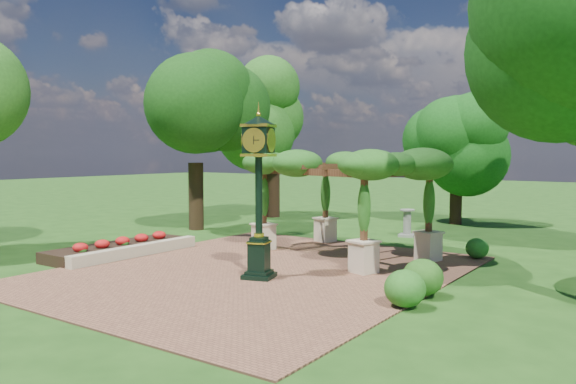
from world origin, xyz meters
The scene contains 13 objects.
ground centered at (0.00, 0.00, 0.00)m, with size 120.00×120.00×0.00m, color #1E4714.
brick_plaza centered at (0.00, 1.00, 0.02)m, with size 10.00×12.00×0.04m, color brown.
border_wall centered at (-4.60, 0.50, 0.20)m, with size 0.35×5.00×0.40m, color #C6B793.
flower_bed centered at (-5.50, 0.50, 0.18)m, with size 1.50×5.00×0.36m, color red.
pedestal_clock centered at (0.61, 0.26, 2.65)m, with size 1.09×1.09×4.42m.
pergola centered at (0.72, 4.56, 2.87)m, with size 6.32×4.92×3.50m.
sundial centered at (0.81, 9.77, 0.49)m, with size 0.72×0.72×1.11m.
shrub_front centered at (4.96, -0.17, 0.45)m, with size 0.91×0.91×0.82m, color #255E1B.
shrub_mid centered at (4.91, 0.98, 0.47)m, with size 0.96×0.96×0.87m, color #255217.
shrub_back centered at (4.58, 6.45, 0.36)m, with size 0.72×0.72×0.65m, color #21611C.
tree_west_near centered at (-7.68, 6.43, 5.22)m, with size 3.76×3.76×7.63m.
tree_west_far centered at (-7.85, 12.35, 5.46)m, with size 4.06×4.06×8.00m.
tree_north centered at (1.10, 14.89, 4.06)m, with size 3.58×3.58×5.92m.
Camera 1 is at (9.74, -11.48, 3.39)m, focal length 35.00 mm.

